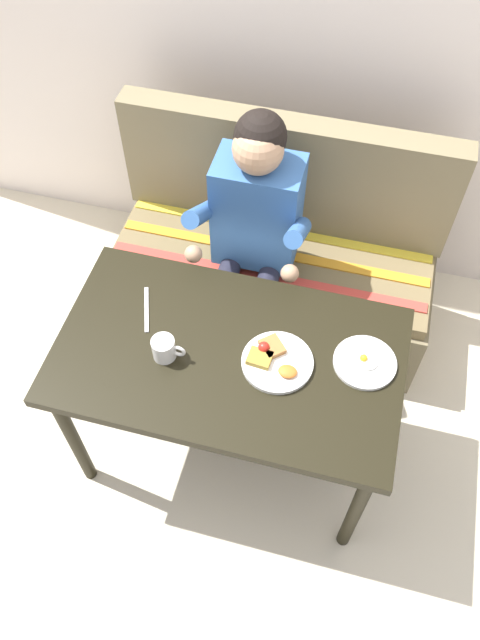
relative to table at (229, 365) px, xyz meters
The scene contains 9 objects.
ground_plane 0.65m from the table, ahead, with size 8.00×8.00×0.00m, color beige.
back_wall 1.43m from the table, 90.00° to the left, with size 4.40×0.10×2.60m, color silver.
table is the anchor object (origin of this frame).
couch 0.83m from the table, 90.00° to the left, with size 1.44×0.56×1.00m.
person 0.60m from the table, 96.01° to the left, with size 0.45×0.61×1.21m.
plate_breakfast 0.19m from the table, ahead, with size 0.24×0.24×0.05m.
plate_eggs 0.47m from the table, ahead, with size 0.21×0.21×0.04m.
coffee_mug 0.25m from the table, 162.29° to the right, with size 0.12×0.08×0.09m.
knife 0.36m from the table, 163.16° to the left, with size 0.01×0.20×0.01m, color silver.
Camera 1 is at (0.33, -1.10, 2.53)m, focal length 34.84 mm.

